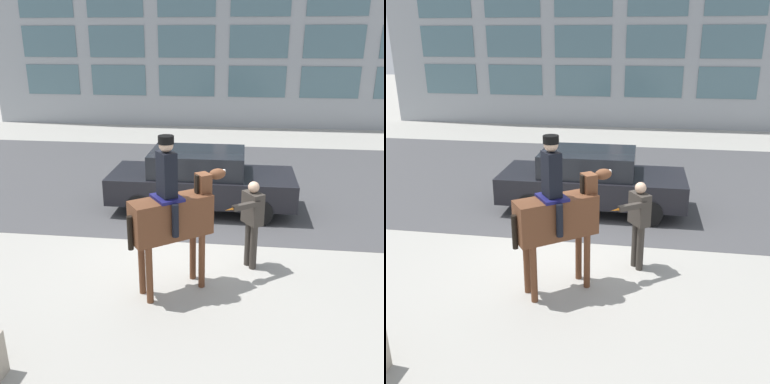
{
  "view_description": "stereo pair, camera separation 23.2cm",
  "coord_description": "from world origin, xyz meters",
  "views": [
    {
      "loc": [
        1.04,
        -7.41,
        4.0
      ],
      "look_at": [
        0.25,
        -0.76,
        1.58
      ],
      "focal_mm": 40.0,
      "sensor_mm": 36.0,
      "label": 1
    },
    {
      "loc": [
        1.27,
        -7.38,
        4.0
      ],
      "look_at": [
        0.25,
        -0.76,
        1.58
      ],
      "focal_mm": 40.0,
      "sensor_mm": 36.0,
      "label": 2
    }
  ],
  "objects": [
    {
      "name": "street_car_near_lane",
      "position": [
        0.09,
        2.39,
        0.76
      ],
      "size": [
        4.42,
        1.79,
        1.48
      ],
      "color": "black",
      "rests_on": "ground_plane"
    },
    {
      "name": "mounted_horse_lead",
      "position": [
        0.0,
        -1.25,
        1.38
      ],
      "size": [
        1.53,
        1.22,
        2.64
      ],
      "rotation": [
        0.0,
        0.0,
        0.62
      ],
      "color": "#59331E",
      "rests_on": "ground_plane"
    },
    {
      "name": "ground_plane",
      "position": [
        0.0,
        0.0,
        0.0
      ],
      "size": [
        80.0,
        80.0,
        0.0
      ],
      "primitive_type": "plane",
      "color": "#9E9B93"
    },
    {
      "name": "road_surface",
      "position": [
        0.0,
        4.75,
        0.0
      ],
      "size": [
        22.08,
        8.5,
        0.01
      ],
      "color": "#444447",
      "rests_on": "ground_plane"
    },
    {
      "name": "pedestrian_bystander",
      "position": [
        1.27,
        -0.34,
        0.98
      ],
      "size": [
        0.69,
        0.81,
        1.66
      ],
      "rotation": [
        0.0,
        0.0,
        -2.52
      ],
      "color": "#332D28",
      "rests_on": "ground_plane"
    }
  ]
}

